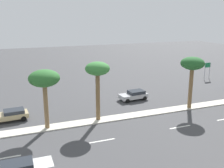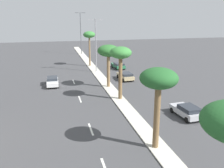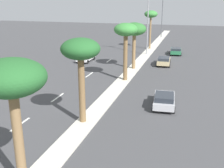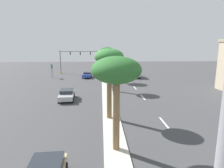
{
  "view_description": "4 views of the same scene",
  "coord_description": "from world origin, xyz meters",
  "px_view_note": "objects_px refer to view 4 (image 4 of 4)",
  "views": [
    {
      "loc": [
        -29.18,
        45.55,
        12.75
      ],
      "look_at": [
        3.76,
        32.74,
        3.48
      ],
      "focal_mm": 42.7,
      "sensor_mm": 36.0,
      "label": 1
    },
    {
      "loc": [
        -8.64,
        4.82,
        11.39
      ],
      "look_at": [
        -1.05,
        35.57,
        2.41
      ],
      "focal_mm": 39.28,
      "sensor_mm": 36.0,
      "label": 2
    },
    {
      "loc": [
        8.2,
        2.64,
        10.24
      ],
      "look_at": [
        1.09,
        26.92,
        2.32
      ],
      "focal_mm": 44.16,
      "sensor_mm": 36.0,
      "label": 3
    },
    {
      "loc": [
        1.02,
        54.94,
        7.5
      ],
      "look_at": [
        -0.45,
        29.39,
        2.46
      ],
      "focal_mm": 30.29,
      "sensor_mm": 36.0,
      "label": 4
    }
  ],
  "objects_px": {
    "sedan_blue_center": "(87,75)",
    "sedan_silver_front": "(67,94)",
    "traffic_signal_gantry": "(74,58)",
    "directional_road_sign": "(52,68)",
    "palm_tree_left": "(109,60)",
    "palm_tree_near": "(107,53)",
    "palm_tree_mid": "(116,73)",
    "box_truck": "(134,73)",
    "palm_tree_rear": "(109,55)"
  },
  "relations": [
    {
      "from": "traffic_signal_gantry",
      "to": "palm_tree_mid",
      "type": "relative_size",
      "value": 2.14
    },
    {
      "from": "traffic_signal_gantry",
      "to": "sedan_silver_front",
      "type": "height_order",
      "value": "traffic_signal_gantry"
    },
    {
      "from": "directional_road_sign",
      "to": "box_truck",
      "type": "distance_m",
      "value": 20.22
    },
    {
      "from": "directional_road_sign",
      "to": "palm_tree_rear",
      "type": "relative_size",
      "value": 0.47
    },
    {
      "from": "palm_tree_left",
      "to": "directional_road_sign",
      "type": "bearing_deg",
      "value": -65.08
    },
    {
      "from": "palm_tree_mid",
      "to": "sedan_silver_front",
      "type": "distance_m",
      "value": 16.03
    },
    {
      "from": "directional_road_sign",
      "to": "palm_tree_rear",
      "type": "distance_m",
      "value": 19.84
    },
    {
      "from": "palm_tree_rear",
      "to": "palm_tree_mid",
      "type": "distance_m",
      "value": 19.5
    },
    {
      "from": "palm_tree_rear",
      "to": "palm_tree_mid",
      "type": "height_order",
      "value": "palm_tree_rear"
    },
    {
      "from": "directional_road_sign",
      "to": "palm_tree_mid",
      "type": "bearing_deg",
      "value": 111.08
    },
    {
      "from": "directional_road_sign",
      "to": "palm_tree_left",
      "type": "xyz_separation_m",
      "value": [
        -12.78,
        27.51,
        3.79
      ]
    },
    {
      "from": "palm_tree_left",
      "to": "palm_tree_mid",
      "type": "bearing_deg",
      "value": 92.08
    },
    {
      "from": "palm_tree_near",
      "to": "palm_tree_rear",
      "type": "height_order",
      "value": "palm_tree_near"
    },
    {
      "from": "palm_tree_near",
      "to": "palm_tree_mid",
      "type": "relative_size",
      "value": 1.08
    },
    {
      "from": "traffic_signal_gantry",
      "to": "sedan_blue_center",
      "type": "bearing_deg",
      "value": 117.81
    },
    {
      "from": "palm_tree_near",
      "to": "palm_tree_mid",
      "type": "xyz_separation_m",
      "value": [
        0.25,
        28.41,
        -0.49
      ]
    },
    {
      "from": "traffic_signal_gantry",
      "to": "palm_tree_mid",
      "type": "xyz_separation_m",
      "value": [
        -8.71,
        41.93,
        1.39
      ]
    },
    {
      "from": "directional_road_sign",
      "to": "sedan_blue_center",
      "type": "xyz_separation_m",
      "value": [
        -8.5,
        -0.22,
        -1.66
      ]
    },
    {
      "from": "palm_tree_mid",
      "to": "sedan_silver_front",
      "type": "relative_size",
      "value": 1.53
    },
    {
      "from": "palm_tree_left",
      "to": "sedan_silver_front",
      "type": "xyz_separation_m",
      "value": [
        5.81,
        -7.74,
        -5.43
      ]
    },
    {
      "from": "palm_tree_rear",
      "to": "palm_tree_near",
      "type": "bearing_deg",
      "value": -89.84
    },
    {
      "from": "sedan_silver_front",
      "to": "box_truck",
      "type": "xyz_separation_m",
      "value": [
        -13.21,
        -19.74,
        0.43
      ]
    },
    {
      "from": "directional_road_sign",
      "to": "sedan_silver_front",
      "type": "height_order",
      "value": "directional_road_sign"
    },
    {
      "from": "sedan_blue_center",
      "to": "sedan_silver_front",
      "type": "relative_size",
      "value": 1.04
    },
    {
      "from": "palm_tree_near",
      "to": "palm_tree_left",
      "type": "bearing_deg",
      "value": 88.77
    },
    {
      "from": "traffic_signal_gantry",
      "to": "palm_tree_mid",
      "type": "height_order",
      "value": "palm_tree_mid"
    },
    {
      "from": "palm_tree_left",
      "to": "box_truck",
      "type": "height_order",
      "value": "palm_tree_left"
    },
    {
      "from": "directional_road_sign",
      "to": "palm_tree_left",
      "type": "bearing_deg",
      "value": 114.92
    },
    {
      "from": "palm_tree_near",
      "to": "sedan_blue_center",
      "type": "xyz_separation_m",
      "value": [
        4.76,
        -5.56,
        -5.52
      ]
    },
    {
      "from": "sedan_silver_front",
      "to": "box_truck",
      "type": "relative_size",
      "value": 0.79
    },
    {
      "from": "palm_tree_mid",
      "to": "sedan_silver_front",
      "type": "height_order",
      "value": "palm_tree_mid"
    },
    {
      "from": "palm_tree_left",
      "to": "box_truck",
      "type": "bearing_deg",
      "value": -105.07
    },
    {
      "from": "palm_tree_left",
      "to": "sedan_silver_front",
      "type": "relative_size",
      "value": 1.63
    },
    {
      "from": "traffic_signal_gantry",
      "to": "palm_tree_left",
      "type": "height_order",
      "value": "palm_tree_left"
    },
    {
      "from": "sedan_blue_center",
      "to": "sedan_silver_front",
      "type": "bearing_deg",
      "value": 85.63
    },
    {
      "from": "palm_tree_near",
      "to": "palm_tree_mid",
      "type": "distance_m",
      "value": 28.42
    },
    {
      "from": "directional_road_sign",
      "to": "palm_tree_mid",
      "type": "distance_m",
      "value": 36.34
    },
    {
      "from": "palm_tree_rear",
      "to": "palm_tree_left",
      "type": "distance_m",
      "value": 13.26
    },
    {
      "from": "directional_road_sign",
      "to": "sedan_blue_center",
      "type": "height_order",
      "value": "directional_road_sign"
    },
    {
      "from": "sedan_silver_front",
      "to": "box_truck",
      "type": "height_order",
      "value": "box_truck"
    },
    {
      "from": "sedan_silver_front",
      "to": "palm_tree_mid",
      "type": "bearing_deg",
      "value": 113.36
    },
    {
      "from": "directional_road_sign",
      "to": "palm_tree_near",
      "type": "height_order",
      "value": "palm_tree_near"
    },
    {
      "from": "sedan_blue_center",
      "to": "traffic_signal_gantry",
      "type": "bearing_deg",
      "value": -62.19
    },
    {
      "from": "directional_road_sign",
      "to": "palm_tree_near",
      "type": "xyz_separation_m",
      "value": [
        -13.26,
        5.34,
        3.86
      ]
    },
    {
      "from": "traffic_signal_gantry",
      "to": "sedan_blue_center",
      "type": "height_order",
      "value": "traffic_signal_gantry"
    },
    {
      "from": "sedan_blue_center",
      "to": "box_truck",
      "type": "bearing_deg",
      "value": 178.73
    },
    {
      "from": "box_truck",
      "to": "sedan_silver_front",
      "type": "bearing_deg",
      "value": 56.21
    },
    {
      "from": "box_truck",
      "to": "palm_tree_rear",
      "type": "bearing_deg",
      "value": 64.13
    },
    {
      "from": "palm_tree_near",
      "to": "directional_road_sign",
      "type": "bearing_deg",
      "value": -21.95
    },
    {
      "from": "palm_tree_mid",
      "to": "palm_tree_near",
      "type": "bearing_deg",
      "value": -90.5
    }
  ]
}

